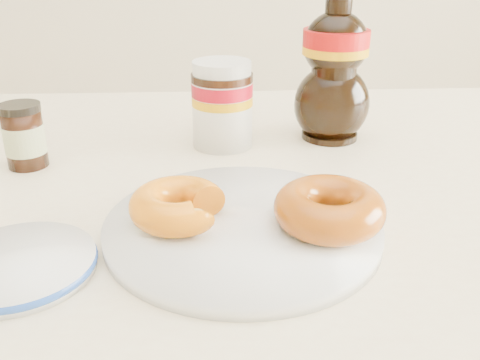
{
  "coord_description": "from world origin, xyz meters",
  "views": [
    {
      "loc": [
        -0.02,
        -0.45,
        1.02
      ],
      "look_at": [
        0.01,
        0.06,
        0.79
      ],
      "focal_mm": 40.0,
      "sensor_mm": 36.0,
      "label": 1
    }
  ],
  "objects_px": {
    "dining_table": "(234,256)",
    "donut_whole": "(329,208)",
    "dark_jar": "(24,136)",
    "blue_rim_saucer": "(18,265)",
    "syrup_bottle": "(334,66)",
    "donut_bitten": "(178,205)",
    "nutella_jar": "(222,101)",
    "plate": "(242,226)"
  },
  "relations": [
    {
      "from": "donut_whole",
      "to": "blue_rim_saucer",
      "type": "relative_size",
      "value": 0.79
    },
    {
      "from": "plate",
      "to": "donut_whole",
      "type": "height_order",
      "value": "donut_whole"
    },
    {
      "from": "donut_whole",
      "to": "donut_bitten",
      "type": "bearing_deg",
      "value": 172.79
    },
    {
      "from": "dining_table",
      "to": "nutella_jar",
      "type": "relative_size",
      "value": 11.81
    },
    {
      "from": "dining_table",
      "to": "nutella_jar",
      "type": "height_order",
      "value": "nutella_jar"
    },
    {
      "from": "donut_bitten",
      "to": "blue_rim_saucer",
      "type": "relative_size",
      "value": 0.7
    },
    {
      "from": "dining_table",
      "to": "dark_jar",
      "type": "distance_m",
      "value": 0.3
    },
    {
      "from": "plate",
      "to": "syrup_bottle",
      "type": "relative_size",
      "value": 1.3
    },
    {
      "from": "dining_table",
      "to": "donut_bitten",
      "type": "distance_m",
      "value": 0.15
    },
    {
      "from": "syrup_bottle",
      "to": "dark_jar",
      "type": "bearing_deg",
      "value": -168.02
    },
    {
      "from": "plate",
      "to": "donut_bitten",
      "type": "xyz_separation_m",
      "value": [
        -0.06,
        0.0,
        0.02
      ]
    },
    {
      "from": "donut_whole",
      "to": "blue_rim_saucer",
      "type": "xyz_separation_m",
      "value": [
        -0.28,
        -0.04,
        -0.03
      ]
    },
    {
      "from": "plate",
      "to": "dark_jar",
      "type": "xyz_separation_m",
      "value": [
        -0.27,
        0.18,
        0.03
      ]
    },
    {
      "from": "dark_jar",
      "to": "blue_rim_saucer",
      "type": "height_order",
      "value": "dark_jar"
    },
    {
      "from": "plate",
      "to": "blue_rim_saucer",
      "type": "bearing_deg",
      "value": -163.64
    },
    {
      "from": "dining_table",
      "to": "plate",
      "type": "relative_size",
      "value": 5.13
    },
    {
      "from": "donut_bitten",
      "to": "dark_jar",
      "type": "relative_size",
      "value": 1.17
    },
    {
      "from": "syrup_bottle",
      "to": "dining_table",
      "type": "bearing_deg",
      "value": -128.6
    },
    {
      "from": "donut_bitten",
      "to": "syrup_bottle",
      "type": "distance_m",
      "value": 0.34
    },
    {
      "from": "dark_jar",
      "to": "donut_bitten",
      "type": "bearing_deg",
      "value": -41.7
    },
    {
      "from": "donut_whole",
      "to": "syrup_bottle",
      "type": "relative_size",
      "value": 0.51
    },
    {
      "from": "dining_table",
      "to": "dark_jar",
      "type": "xyz_separation_m",
      "value": [
        -0.26,
        0.1,
        0.12
      ]
    },
    {
      "from": "nutella_jar",
      "to": "dark_jar",
      "type": "relative_size",
      "value": 1.45
    },
    {
      "from": "syrup_bottle",
      "to": "donut_whole",
      "type": "bearing_deg",
      "value": -101.84
    },
    {
      "from": "donut_whole",
      "to": "nutella_jar",
      "type": "distance_m",
      "value": 0.28
    },
    {
      "from": "blue_rim_saucer",
      "to": "plate",
      "type": "bearing_deg",
      "value": 16.36
    },
    {
      "from": "donut_bitten",
      "to": "nutella_jar",
      "type": "distance_m",
      "value": 0.25
    },
    {
      "from": "dark_jar",
      "to": "blue_rim_saucer",
      "type": "distance_m",
      "value": 0.25
    },
    {
      "from": "dining_table",
      "to": "donut_bitten",
      "type": "xyz_separation_m",
      "value": [
        -0.06,
        -0.08,
        0.11
      ]
    },
    {
      "from": "dining_table",
      "to": "donut_whole",
      "type": "xyz_separation_m",
      "value": [
        0.09,
        -0.1,
        0.12
      ]
    },
    {
      "from": "donut_whole",
      "to": "blue_rim_saucer",
      "type": "bearing_deg",
      "value": -171.03
    },
    {
      "from": "plate",
      "to": "nutella_jar",
      "type": "distance_m",
      "value": 0.26
    },
    {
      "from": "nutella_jar",
      "to": "donut_bitten",
      "type": "bearing_deg",
      "value": -101.21
    },
    {
      "from": "donut_bitten",
      "to": "syrup_bottle",
      "type": "relative_size",
      "value": 0.46
    },
    {
      "from": "syrup_bottle",
      "to": "dark_jar",
      "type": "height_order",
      "value": "syrup_bottle"
    },
    {
      "from": "nutella_jar",
      "to": "syrup_bottle",
      "type": "distance_m",
      "value": 0.16
    },
    {
      "from": "dining_table",
      "to": "donut_whole",
      "type": "relative_size",
      "value": 13.08
    },
    {
      "from": "donut_whole",
      "to": "nutella_jar",
      "type": "relative_size",
      "value": 0.9
    },
    {
      "from": "donut_whole",
      "to": "dark_jar",
      "type": "bearing_deg",
      "value": 150.23
    },
    {
      "from": "nutella_jar",
      "to": "blue_rim_saucer",
      "type": "height_order",
      "value": "nutella_jar"
    },
    {
      "from": "donut_bitten",
      "to": "dark_jar",
      "type": "bearing_deg",
      "value": 121.34
    },
    {
      "from": "donut_whole",
      "to": "dark_jar",
      "type": "xyz_separation_m",
      "value": [
        -0.35,
        0.2,
        0.01
      ]
    }
  ]
}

